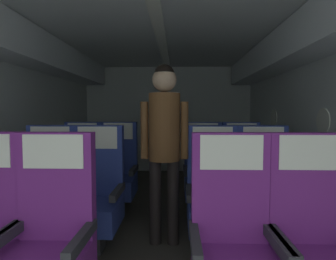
{
  "coord_description": "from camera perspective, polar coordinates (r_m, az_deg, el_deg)",
  "views": [
    {
      "loc": [
        0.2,
        0.03,
        1.2
      ],
      "look_at": [
        0.09,
        3.27,
        1.0
      ],
      "focal_mm": 30.52,
      "sensor_mm": 36.0,
      "label": 1
    }
  ],
  "objects": [
    {
      "name": "seat_c_right_aisle",
      "position": [
        3.52,
        14.7,
        -8.81
      ],
      "size": [
        0.48,
        0.51,
        1.08
      ],
      "color": "#38383D",
      "rests_on": "ground"
    },
    {
      "name": "seat_c_left_window",
      "position": [
        3.62,
        -17.09,
        -8.51
      ],
      "size": [
        0.48,
        0.51,
        1.08
      ],
      "color": "#38383D",
      "rests_on": "ground"
    },
    {
      "name": "seat_b_left_aisle",
      "position": [
        2.66,
        -14.32,
        -12.87
      ],
      "size": [
        0.48,
        0.51,
        1.08
      ],
      "color": "#38383D",
      "rests_on": "ground"
    },
    {
      "name": "seat_c_left_aisle",
      "position": [
        3.52,
        -10.15,
        -8.75
      ],
      "size": [
        0.48,
        0.51,
        1.08
      ],
      "color": "#38383D",
      "rests_on": "ground"
    },
    {
      "name": "flight_attendant",
      "position": [
        2.56,
        -0.73,
        -0.83
      ],
      "size": [
        0.43,
        0.28,
        1.63
      ],
      "rotation": [
        0.0,
        0.0,
        -0.01
      ],
      "color": "black",
      "rests_on": "ground"
    },
    {
      "name": "seat_b_right_aisle",
      "position": [
        2.69,
        18.87,
        -12.8
      ],
      "size": [
        0.48,
        0.51,
        1.08
      ],
      "color": "#38383D",
      "rests_on": "ground"
    },
    {
      "name": "ground",
      "position": [
        3.13,
        -2.02,
        -19.19
      ],
      "size": [
        3.58,
        6.22,
        0.02
      ],
      "primitive_type": "cube",
      "color": "#3D3833"
    },
    {
      "name": "fuselage_shell",
      "position": [
        3.16,
        -1.76,
        10.39
      ],
      "size": [
        3.46,
        5.87,
        2.17
      ],
      "color": "silver",
      "rests_on": "ground"
    },
    {
      "name": "seat_b_left_window",
      "position": [
        2.81,
        -23.05,
        -12.16
      ],
      "size": [
        0.48,
        0.51,
        1.08
      ],
      "color": "#38383D",
      "rests_on": "ground"
    },
    {
      "name": "seat_a_right_window",
      "position": [
        1.73,
        12.93,
        -22.06
      ],
      "size": [
        0.48,
        0.51,
        1.08
      ],
      "color": "#38383D",
      "rests_on": "ground"
    },
    {
      "name": "seat_a_right_aisle",
      "position": [
        1.88,
        27.45,
        -20.34
      ],
      "size": [
        0.48,
        0.51,
        1.08
      ],
      "color": "#38383D",
      "rests_on": "ground"
    },
    {
      "name": "seat_b_right_window",
      "position": [
        2.59,
        9.03,
        -13.24
      ],
      "size": [
        0.48,
        0.51,
        1.08
      ],
      "color": "#38383D",
      "rests_on": "ground"
    },
    {
      "name": "seat_c_right_window",
      "position": [
        3.46,
        7.11,
        -8.95
      ],
      "size": [
        0.48,
        0.51,
        1.08
      ],
      "color": "#38383D",
      "rests_on": "ground"
    },
    {
      "name": "seat_a_left_aisle",
      "position": [
        1.86,
        -22.85,
        -20.46
      ],
      "size": [
        0.48,
        0.51,
        1.08
      ],
      "color": "#38383D",
      "rests_on": "ground"
    }
  ]
}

